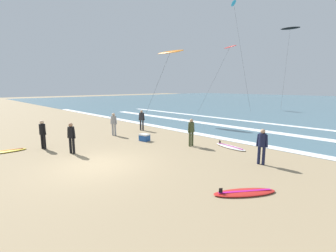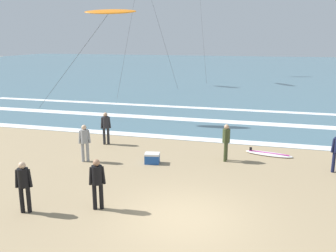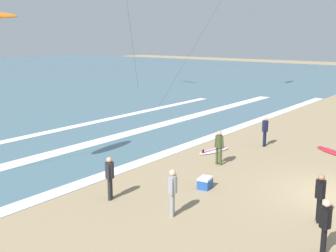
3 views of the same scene
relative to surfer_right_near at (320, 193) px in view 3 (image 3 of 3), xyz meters
The scene contains 12 objects.
wave_foam_shoreline 8.79m from the surfer_right_near, 83.59° to the left, with size 51.44×0.79×0.01m, color white.
wave_foam_mid_break 13.85m from the surfer_right_near, 72.01° to the left, with size 40.36×1.01×0.01m, color white.
wave_foam_outer_break 17.33m from the surfer_right_near, 86.48° to the left, with size 37.72×0.74×0.01m, color white.
surfer_right_near is the anchor object (origin of this frame).
surfer_foreground_main 7.16m from the surfer_right_near, 112.62° to the left, with size 0.48×0.34×1.60m.
surfer_left_near 9.26m from the surfer_right_near, 35.45° to the left, with size 0.52×0.32×1.60m.
surfer_mid_group 4.69m from the surfer_right_near, 122.31° to the left, with size 0.49×0.32×1.60m.
surfer_left_far 6.48m from the surfer_right_near, 60.16° to the left, with size 0.32×0.51×1.60m.
surfer_background_far 2.15m from the surfer_right_near, 158.58° to the right, with size 0.50×0.32×1.60m.
surfboard_left_pile 8.83m from the surfer_right_near, 14.14° to the left, with size 1.69×2.07×0.25m.
surfboard_foreground_flat 8.62m from the surfer_right_near, 54.26° to the left, with size 2.18×0.99×0.25m.
cooler_box 4.56m from the surfer_right_near, 86.14° to the left, with size 0.68×0.55×0.44m.
Camera 3 is at (-15.37, -3.84, 5.86)m, focal length 44.49 mm.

